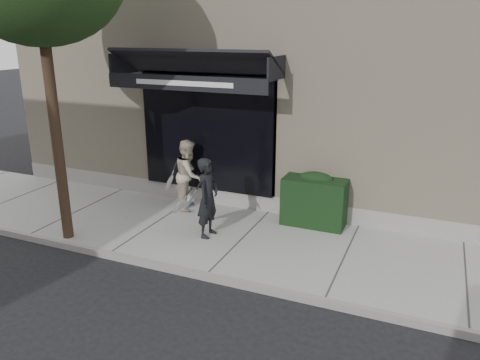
% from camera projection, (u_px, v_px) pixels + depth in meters
% --- Properties ---
extents(ground, '(80.00, 80.00, 0.00)m').
position_uv_depth(ground, '(243.00, 243.00, 9.24)').
color(ground, black).
rests_on(ground, ground).
extents(sidewalk, '(20.00, 3.00, 0.12)m').
position_uv_depth(sidewalk, '(243.00, 241.00, 9.22)').
color(sidewalk, gray).
rests_on(sidewalk, ground).
extents(curb, '(20.00, 0.10, 0.14)m').
position_uv_depth(curb, '(207.00, 276.00, 7.86)').
color(curb, gray).
rests_on(curb, ground).
extents(building_facade, '(14.30, 8.04, 5.64)m').
position_uv_depth(building_facade, '(313.00, 79.00, 12.75)').
color(building_facade, beige).
rests_on(building_facade, ground).
extents(hedge, '(1.30, 0.70, 1.14)m').
position_uv_depth(hedge, '(315.00, 200.00, 9.72)').
color(hedge, black).
rests_on(hedge, sidewalk).
extents(pedestrian_front, '(0.74, 0.83, 1.59)m').
position_uv_depth(pedestrian_front, '(208.00, 198.00, 9.07)').
color(pedestrian_front, black).
rests_on(pedestrian_front, sidewalk).
extents(pedestrian_back, '(0.80, 0.98, 1.59)m').
position_uv_depth(pedestrian_back, '(189.00, 174.00, 10.55)').
color(pedestrian_back, beige).
rests_on(pedestrian_back, sidewalk).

